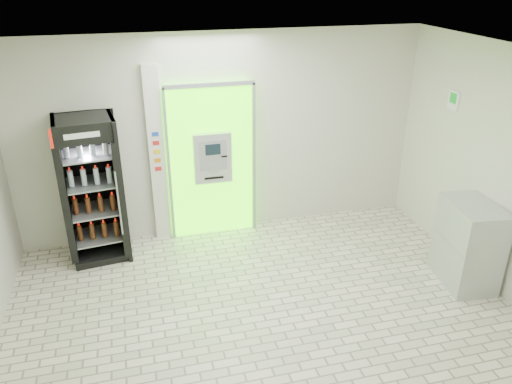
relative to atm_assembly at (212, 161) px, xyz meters
name	(u,v)px	position (x,y,z in m)	size (l,w,h in m)	color
ground	(269,327)	(0.20, -2.41, -1.17)	(6.00, 6.00, 0.00)	beige
room_shell	(271,181)	(0.20, -2.41, 0.67)	(6.00, 6.00, 6.00)	beige
atm_assembly	(212,161)	(0.00, 0.00, 0.00)	(1.30, 0.24, 2.33)	#45F604
pillar	(157,156)	(-0.78, 0.04, 0.13)	(0.22, 0.11, 2.60)	silver
beverage_cooler	(93,192)	(-1.69, -0.25, -0.20)	(0.84, 0.78, 2.03)	black
steel_cabinet	(468,244)	(2.91, -2.16, -0.61)	(0.66, 0.90, 1.12)	#B2B5BA
exit_sign	(454,100)	(3.19, -1.01, 0.95)	(0.02, 0.22, 0.26)	white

